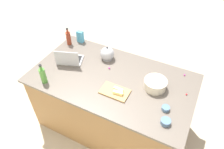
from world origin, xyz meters
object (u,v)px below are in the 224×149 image
Objects in this scene: bottle_olive at (43,75)px; bottle_soy at (69,38)px; laptop at (69,59)px; butter_stick_right at (118,93)px; ramekin_small at (166,108)px; candy_bag at (80,37)px; kettle at (107,54)px; butter_stick_left at (118,90)px; mixing_bowl_large at (155,84)px; cutting_board at (115,92)px; ramekin_medium at (166,122)px.

bottle_olive is 0.79m from bottle_soy.
bottle_olive reaches higher than laptop.
bottle_olive reaches higher than butter_stick_right.
bottle_olive is 1.38m from ramekin_small.
bottle_olive is at bearing 95.51° from candy_bag.
kettle is at bearing -27.07° from ramekin_small.
butter_stick_right is at bearing 111.34° from butter_stick_left.
mixing_bowl_large is 1.00× the size of bottle_olive.
butter_stick_left is at bearing 144.90° from candy_bag.
cutting_board is at bearing 35.12° from butter_stick_left.
bottle_soy is (1.36, -0.27, 0.04)m from mixing_bowl_large.
bottle_olive is 0.89m from candy_bag.
laptop is 3.33× the size of butter_stick_right.
ramekin_small is 0.84× the size of ramekin_medium.
ramekin_medium is (-0.58, 0.16, -0.01)m from butter_stick_left.
cutting_board is at bearing 151.45° from bottle_soy.
laptop reaches higher than ramekin_medium.
kettle reaches higher than ramekin_medium.
bottle_olive reaches higher than candy_bag.
candy_bag is (0.93, -0.69, 0.05)m from butter_stick_right.
butter_stick_left is 1.11m from candy_bag.
butter_stick_right is (-1.04, 0.56, -0.07)m from bottle_soy.
bottle_olive reaches higher than kettle.
ramekin_small is at bearing -169.94° from bottle_olive.
bottle_soy is at bearing -28.55° from cutting_board.
bottle_soy is 1.48× the size of candy_bag.
bottle_olive is at bearing 83.86° from laptop.
mixing_bowl_large is 1.02× the size of bottle_soy.
butter_stick_right is 0.65× the size of candy_bag.
mixing_bowl_large is 1.51× the size of candy_bag.
ramekin_small is at bearing 152.93° from kettle.
bottle_soy is 2.29× the size of butter_stick_left.
laptop is 1.12m from mixing_bowl_large.
kettle reaches higher than butter_stick_right.
butter_stick_left is 1.12× the size of ramekin_medium.
butter_stick_left is at bearing -15.84° from ramekin_medium.
kettle is 1.94× the size of butter_stick_left.
butter_stick_left is at bearing -144.88° from cutting_board.
bottle_olive is 2.34× the size of butter_stick_right.
butter_stick_right reaches higher than ramekin_medium.
butter_stick_right is (-0.05, 0.02, 0.03)m from cutting_board.
kettle reaches higher than cutting_board.
kettle is at bearing -50.43° from butter_stick_left.
laptop is 0.48m from candy_bag.
bottle_olive reaches higher than ramekin_medium.
mixing_bowl_large is 2.34× the size of butter_stick_left.
kettle is 0.60m from cutting_board.
kettle is at bearing -144.47° from laptop.
mixing_bowl_large is 1.21× the size of kettle.
candy_bag is (1.25, -0.40, 0.03)m from mixing_bowl_large.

